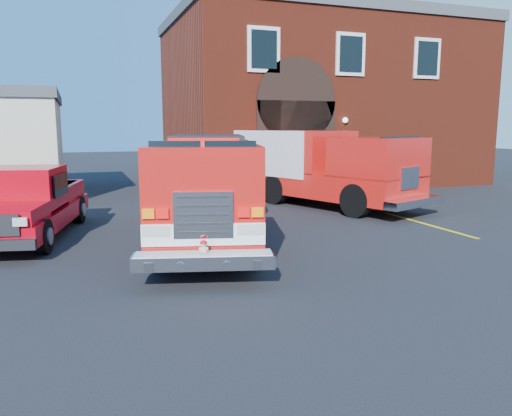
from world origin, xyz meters
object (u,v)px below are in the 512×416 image
object	(u,v)px
fire_engine	(207,185)
pickup_truck	(26,204)
secondary_truck	(314,164)
fire_station	(317,101)

from	to	relation	value
fire_engine	pickup_truck	size ratio (longest dim) A/B	1.49
fire_engine	secondary_truck	world-z (taller)	secondary_truck
secondary_truck	pickup_truck	bearing A→B (deg)	-164.54
fire_engine	fire_station	bearing A→B (deg)	52.16
fire_station	pickup_truck	world-z (taller)	fire_station
fire_engine	pickup_truck	xyz separation A→B (m)	(-4.54, 1.53, -0.50)
fire_station	pickup_truck	size ratio (longest dim) A/B	2.49
fire_engine	secondary_truck	bearing A→B (deg)	38.92
fire_station	fire_engine	bearing A→B (deg)	-127.84
fire_station	pickup_truck	xyz separation A→B (m)	(-13.69, -10.25, -3.35)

